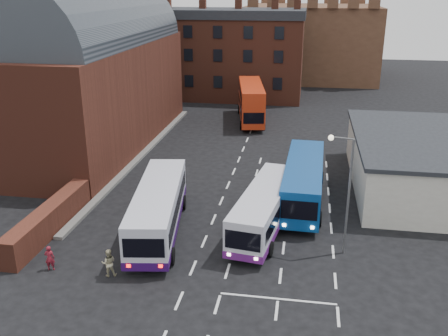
% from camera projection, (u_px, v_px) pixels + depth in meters
% --- Properties ---
extents(ground, '(180.00, 180.00, 0.00)m').
position_uv_depth(ground, '(196.00, 261.00, 29.30)').
color(ground, black).
extents(railway_station, '(12.00, 28.00, 16.00)m').
position_uv_depth(railway_station, '(86.00, 68.00, 48.51)').
color(railway_station, '#602B1E').
rests_on(railway_station, ground).
extents(forecourt_wall, '(1.20, 10.00, 1.80)m').
position_uv_depth(forecourt_wall, '(49.00, 220.00, 32.42)').
color(forecourt_wall, '#602B1E').
rests_on(forecourt_wall, ground).
extents(cream_building, '(10.40, 16.40, 4.25)m').
position_uv_depth(cream_building, '(420.00, 162.00, 39.20)').
color(cream_building, beige).
rests_on(cream_building, ground).
extents(brick_terrace, '(22.00, 10.00, 11.00)m').
position_uv_depth(brick_terrace, '(224.00, 58.00, 70.93)').
color(brick_terrace, brown).
rests_on(brick_terrace, ground).
extents(castle_keep, '(22.00, 22.00, 12.00)m').
position_uv_depth(castle_keep, '(310.00, 41.00, 87.42)').
color(castle_keep, brown).
rests_on(castle_keep, ground).
extents(bus_white_outbound, '(4.26, 11.57, 3.08)m').
position_uv_depth(bus_white_outbound, '(158.00, 207.00, 32.12)').
color(bus_white_outbound, silver).
rests_on(bus_white_outbound, ground).
extents(bus_white_inbound, '(3.84, 10.56, 2.82)m').
position_uv_depth(bus_white_inbound, '(264.00, 206.00, 32.54)').
color(bus_white_inbound, silver).
rests_on(bus_white_inbound, ground).
extents(bus_blue, '(3.18, 11.55, 3.13)m').
position_uv_depth(bus_blue, '(304.00, 179.00, 36.53)').
color(bus_blue, navy).
rests_on(bus_blue, ground).
extents(bus_red_double, '(4.34, 11.40, 4.46)m').
position_uv_depth(bus_red_double, '(251.00, 102.00, 58.48)').
color(bus_red_double, red).
rests_on(bus_red_double, ground).
extents(street_lamp, '(1.47, 0.48, 7.30)m').
position_uv_depth(street_lamp, '(345.00, 185.00, 28.74)').
color(street_lamp, slate).
rests_on(street_lamp, ground).
extents(pedestrian_red, '(0.62, 0.48, 1.52)m').
position_uv_depth(pedestrian_red, '(50.00, 258.00, 28.13)').
color(pedestrian_red, maroon).
rests_on(pedestrian_red, ground).
extents(pedestrian_beige, '(0.94, 0.83, 1.62)m').
position_uv_depth(pedestrian_beige, '(109.00, 263.00, 27.54)').
color(pedestrian_beige, '#BCB38A').
rests_on(pedestrian_beige, ground).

